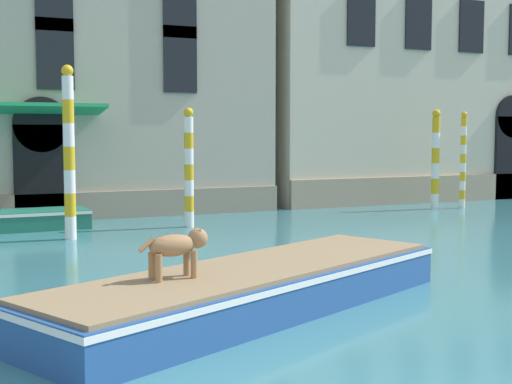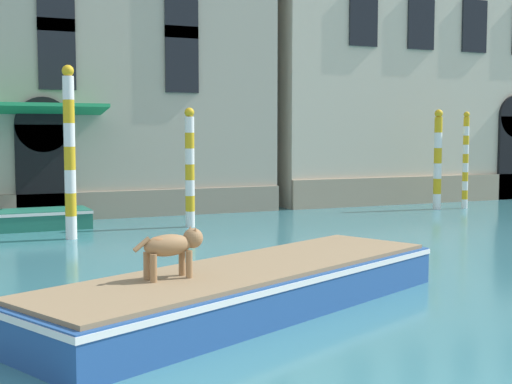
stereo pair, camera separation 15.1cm
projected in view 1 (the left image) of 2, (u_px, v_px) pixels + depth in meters
palazzo_left at (40, 25)px, 23.30m from camera, size 14.26×7.40×12.27m
palazzo_right at (422, 17)px, 29.42m from camera, size 15.18×6.13×14.80m
boat_foreground at (252, 287)px, 10.43m from camera, size 7.44×4.84×0.67m
dog_on_deck at (178, 246)px, 9.52m from camera, size 1.01×0.41×0.68m
mooring_pole_0 at (463, 160)px, 24.53m from camera, size 0.21×0.21×3.33m
mooring_pole_1 at (189, 167)px, 19.64m from camera, size 0.27×0.27×3.30m
mooring_pole_3 at (435, 159)px, 24.29m from camera, size 0.28×0.28×3.39m
mooring_pole_4 at (69, 152)px, 17.33m from camera, size 0.29×0.29×4.25m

